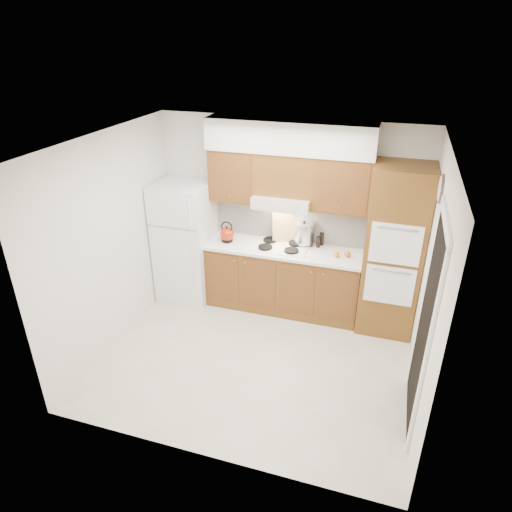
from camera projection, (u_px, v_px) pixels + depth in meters
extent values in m
plane|color=beige|center=(256.00, 357.00, 5.56)|extent=(3.60, 3.60, 0.00)
plane|color=white|center=(255.00, 144.00, 4.39)|extent=(3.60, 3.60, 0.00)
cube|color=white|center=(288.00, 215.00, 6.25)|extent=(3.60, 0.02, 2.60)
cube|color=white|center=(112.00, 242.00, 5.46)|extent=(0.02, 3.00, 2.60)
cube|color=white|center=(429.00, 288.00, 4.49)|extent=(0.02, 3.00, 2.60)
cube|color=white|center=(186.00, 242.00, 6.52)|extent=(0.75, 0.72, 1.72)
cube|color=brown|center=(283.00, 279.00, 6.37)|extent=(2.11, 0.60, 0.90)
cube|color=white|center=(284.00, 249.00, 6.15)|extent=(2.13, 0.62, 0.04)
cube|color=white|center=(290.00, 221.00, 6.27)|extent=(2.11, 0.03, 0.56)
cube|color=brown|center=(394.00, 252.00, 5.68)|extent=(0.70, 0.65, 2.20)
cube|color=brown|center=(234.00, 175.00, 6.06)|extent=(0.63, 0.33, 0.70)
cube|color=brown|center=(342.00, 185.00, 5.67)|extent=(0.73, 0.33, 0.70)
cube|color=silver|center=(283.00, 201.00, 5.94)|extent=(0.75, 0.45, 0.15)
cube|color=brown|center=(285.00, 174.00, 5.84)|extent=(0.75, 0.33, 0.55)
cube|color=silver|center=(290.00, 137.00, 5.60)|extent=(2.13, 0.36, 0.40)
cube|color=white|center=(281.00, 246.00, 6.17)|extent=(0.74, 0.50, 0.01)
cube|color=black|center=(424.00, 329.00, 4.31)|extent=(0.02, 0.90, 2.10)
cylinder|color=#3F3833|center=(441.00, 189.00, 4.58)|extent=(0.02, 0.30, 0.30)
sphere|color=#96220A|center=(227.00, 234.00, 6.28)|extent=(0.20, 0.20, 0.20)
cube|color=#D6B76E|center=(284.00, 228.00, 6.24)|extent=(0.35, 0.24, 0.44)
cylinder|color=silver|center=(304.00, 233.00, 6.18)|extent=(0.28, 0.28, 0.28)
cylinder|color=black|center=(311.00, 240.00, 6.15)|extent=(0.06, 0.06, 0.19)
cylinder|color=black|center=(318.00, 242.00, 6.13)|extent=(0.06, 0.06, 0.16)
cylinder|color=black|center=(322.00, 239.00, 6.20)|extent=(0.07, 0.07, 0.17)
sphere|color=#FF5A0D|center=(347.00, 254.00, 5.89)|extent=(0.10, 0.10, 0.08)
sphere|color=orange|center=(337.00, 254.00, 5.89)|extent=(0.09, 0.09, 0.07)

